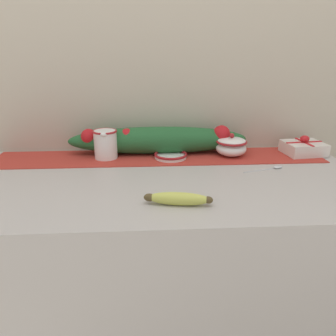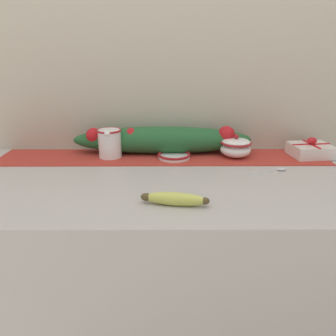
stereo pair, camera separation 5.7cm
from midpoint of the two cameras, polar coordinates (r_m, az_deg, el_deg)
The scene contains 10 objects.
countertop at distance 1.35m, azimuth 0.29°, elevation -19.07°, with size 1.45×0.70×0.86m, color #B7B2AD.
back_wall at distance 1.42m, azimuth 0.19°, elevation 16.61°, with size 2.25×0.04×2.40m, color #B7AD99.
table_runner at distance 1.34m, azimuth 0.22°, elevation 1.91°, with size 1.33×0.22×0.00m, color #B23328.
cream_pitcher at distance 1.34m, azimuth -8.92°, elevation 4.45°, with size 0.10×0.12×0.12m.
sugar_bowl at distance 1.37m, azimuth 12.87°, elevation 3.56°, with size 0.13×0.13×0.10m.
small_dish at distance 1.33m, azimuth 2.30°, elevation 2.17°, with size 0.13×0.13×0.02m.
banana at distance 0.93m, azimuth 2.93°, elevation -5.41°, with size 0.20×0.07×0.04m.
spoon at distance 1.27m, azimuth 19.95°, elevation -0.25°, with size 0.16×0.06×0.01m.
gift_box at distance 1.48m, azimuth 24.59°, elevation 2.88°, with size 0.17×0.15×0.08m.
poinsettia_garland at distance 1.38m, azimuth 0.20°, elevation 4.97°, with size 0.75×0.12×0.12m.
Camera 2 is at (0.02, -1.05, 1.28)m, focal length 35.00 mm.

